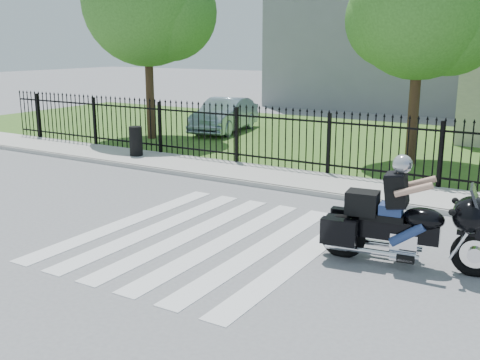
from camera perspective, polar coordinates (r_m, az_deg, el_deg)
The scene contains 12 objects.
ground at distance 10.90m, azimuth -3.46°, elevation -5.96°, with size 120.00×120.00×0.00m, color slate.
crosswalk at distance 10.90m, azimuth -3.47°, elevation -5.93°, with size 5.00×5.50×0.01m, color silver, non-canonical shape.
sidewalk at distance 15.08m, azimuth 7.41°, elevation -0.23°, with size 40.00×2.00×0.12m, color #ADAAA3.
curb at distance 14.20m, azimuth 5.76°, elevation -1.06°, with size 40.00×0.12×0.12m, color #ADAAA3.
grass_strip at distance 21.55m, azimuth 15.05°, elevation 3.48°, with size 40.00×12.00×0.02m, color #345D20.
iron_fence at distance 15.81m, azimuth 8.99°, elevation 3.49°, with size 26.00×0.04×1.80m.
tree_left at distance 22.25m, azimuth -9.47°, elevation 17.42°, with size 4.80×4.80×7.58m.
tree_mid at distance 17.98m, azimuth 17.91°, elevation 16.28°, with size 4.20×4.20×6.78m.
building_tall at distance 35.61m, azimuth 17.60°, elevation 16.87°, with size 15.00×10.00×12.00m, color gray.
motorcycle_rider at distance 9.77m, azimuth 16.15°, elevation -3.91°, with size 2.93×1.16×1.94m.
parked_car at distance 23.73m, azimuth -1.58°, elevation 6.60°, with size 1.49×4.28×1.41m, color #90A5B5.
litter_bin at distance 18.47m, azimuth -10.53°, elevation 3.91°, with size 0.42×0.42×0.95m, color black.
Camera 1 is at (5.89, -8.41, 3.66)m, focal length 42.00 mm.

